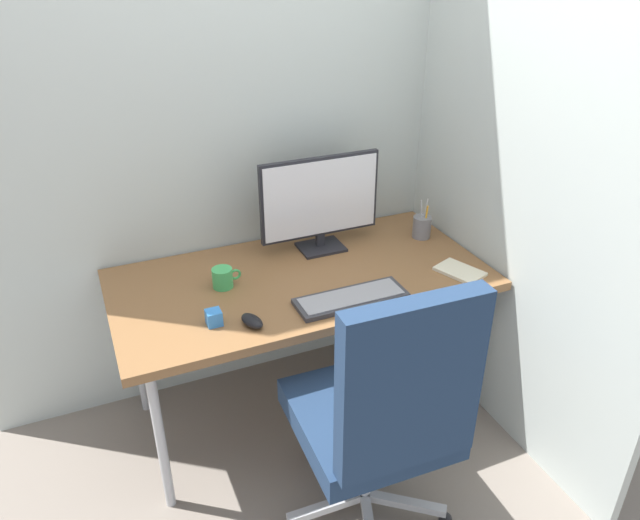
% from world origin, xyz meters
% --- Properties ---
extents(ground_plane, '(8.00, 8.00, 0.00)m').
position_xyz_m(ground_plane, '(0.00, 0.00, 0.00)').
color(ground_plane, slate).
extents(wall_back, '(2.56, 0.04, 2.80)m').
position_xyz_m(wall_back, '(0.00, 0.41, 1.40)').
color(wall_back, '#B7C1BC').
rests_on(wall_back, ground_plane).
extents(wall_side_right, '(0.04, 1.81, 2.80)m').
position_xyz_m(wall_side_right, '(0.78, -0.15, 1.40)').
color(wall_side_right, '#B7C1BC').
rests_on(wall_side_right, ground_plane).
extents(desk, '(1.51, 0.76, 0.70)m').
position_xyz_m(desk, '(0.00, 0.00, 0.66)').
color(desk, brown).
rests_on(desk, ground_plane).
extents(office_chair, '(0.61, 0.63, 1.08)m').
position_xyz_m(office_chair, '(0.01, -0.70, 0.56)').
color(office_chair, black).
rests_on(office_chair, ground_plane).
extents(monitor, '(0.53, 0.15, 0.42)m').
position_xyz_m(monitor, '(0.17, 0.20, 0.93)').
color(monitor, black).
rests_on(monitor, desk).
extents(keyboard, '(0.43, 0.15, 0.02)m').
position_xyz_m(keyboard, '(0.10, -0.25, 0.71)').
color(keyboard, '#333338').
rests_on(keyboard, desk).
extents(mouse, '(0.09, 0.12, 0.04)m').
position_xyz_m(mouse, '(-0.29, -0.26, 0.72)').
color(mouse, black).
rests_on(mouse, desk).
extents(pen_holder, '(0.08, 0.08, 0.19)m').
position_xyz_m(pen_holder, '(0.64, 0.12, 0.75)').
color(pen_holder, slate).
rests_on(pen_holder, desk).
extents(notebook, '(0.18, 0.22, 0.01)m').
position_xyz_m(notebook, '(0.61, -0.23, 0.71)').
color(notebook, beige).
rests_on(notebook, desk).
extents(coffee_mug, '(0.12, 0.08, 0.08)m').
position_xyz_m(coffee_mug, '(-0.31, 0.04, 0.74)').
color(coffee_mug, '#3FAD59').
rests_on(coffee_mug, desk).
extents(desk_clamp_accessory, '(0.05, 0.05, 0.06)m').
position_xyz_m(desk_clamp_accessory, '(-0.41, -0.20, 0.73)').
color(desk_clamp_accessory, '#337FD8').
rests_on(desk_clamp_accessory, desk).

